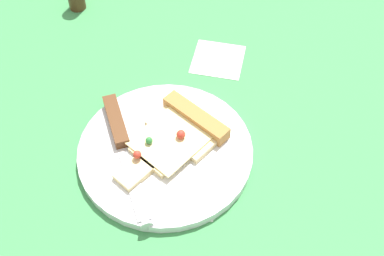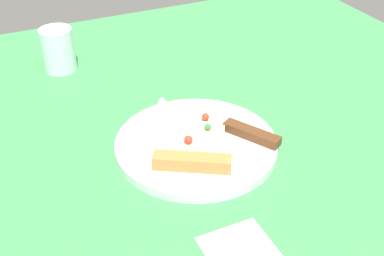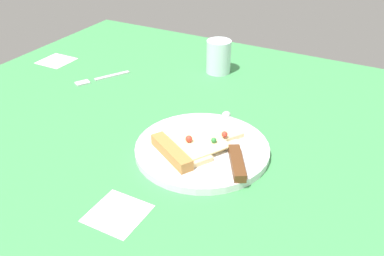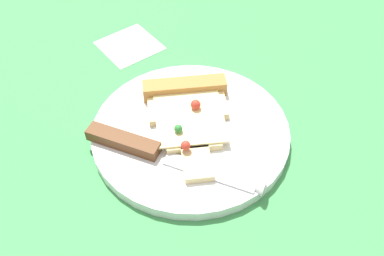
# 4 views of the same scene
# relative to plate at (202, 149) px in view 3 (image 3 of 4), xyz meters

# --- Properties ---
(ground_plane) EXTENTS (1.39, 1.39, 0.03)m
(ground_plane) POSITION_rel_plate_xyz_m (-0.08, 0.03, -0.02)
(ground_plane) COLOR #3D8C4C
(ground_plane) RESTS_ON ground
(plate) EXTENTS (0.27, 0.27, 0.02)m
(plate) POSITION_rel_plate_xyz_m (0.00, 0.00, 0.00)
(plate) COLOR silver
(plate) RESTS_ON ground_plane
(pizza_slice) EXTENTS (0.19, 0.15, 0.03)m
(pizza_slice) POSITION_rel_plate_xyz_m (-0.02, 0.01, 0.02)
(pizza_slice) COLOR beige
(pizza_slice) RESTS_ON plate
(knife) EXTENTS (0.22, 0.14, 0.02)m
(knife) POSITION_rel_plate_xyz_m (0.01, -0.06, 0.01)
(knife) COLOR silver
(knife) RESTS_ON plate
(drinking_glass) EXTENTS (0.07, 0.07, 0.09)m
(drinking_glass) POSITION_rel_plate_xyz_m (0.38, 0.14, 0.04)
(drinking_glass) COLOR silver
(drinking_glass) RESTS_ON ground_plane
(fork) EXTENTS (0.14, 0.09, 0.01)m
(fork) POSITION_rel_plate_xyz_m (0.18, 0.40, -0.00)
(fork) COLOR silver
(fork) RESTS_ON ground_plane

